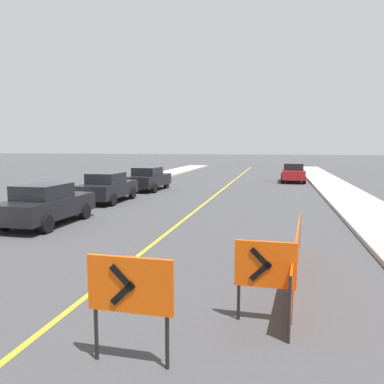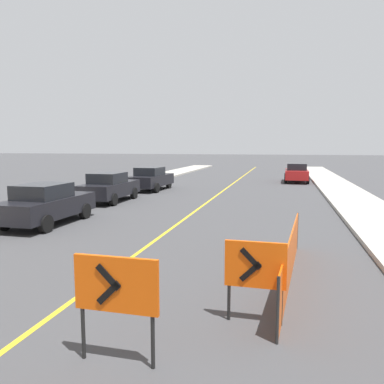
{
  "view_description": "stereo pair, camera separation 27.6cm",
  "coord_description": "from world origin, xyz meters",
  "px_view_note": "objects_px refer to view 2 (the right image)",
  "views": [
    {
      "loc": [
        3.69,
        15.53,
        3.02
      ],
      "look_at": [
        0.05,
        31.49,
        1.0
      ],
      "focal_mm": 35.0,
      "sensor_mm": 36.0,
      "label": 1
    },
    {
      "loc": [
        3.96,
        15.59,
        3.02
      ],
      "look_at": [
        0.05,
        31.49,
        1.0
      ],
      "focal_mm": 35.0,
      "sensor_mm": 36.0,
      "label": 2
    }
  ],
  "objects_px": {
    "parked_car_curb_near": "(46,204)",
    "parked_car_opposite_side": "(296,173)",
    "parked_car_curb_mid": "(109,187)",
    "parked_car_curb_far": "(151,179)",
    "arrow_barricade_secondary": "(255,268)",
    "arrow_barricade_primary": "(116,288)"
  },
  "relations": [
    {
      "from": "parked_car_curb_near",
      "to": "parked_car_opposite_side",
      "type": "relative_size",
      "value": 1.0
    },
    {
      "from": "parked_car_curb_mid",
      "to": "parked_car_curb_far",
      "type": "height_order",
      "value": "same"
    },
    {
      "from": "parked_car_curb_near",
      "to": "parked_car_curb_mid",
      "type": "height_order",
      "value": "same"
    },
    {
      "from": "parked_car_curb_near",
      "to": "parked_car_opposite_side",
      "type": "height_order",
      "value": "same"
    },
    {
      "from": "parked_car_curb_near",
      "to": "parked_car_curb_mid",
      "type": "bearing_deg",
      "value": 93.51
    },
    {
      "from": "arrow_barricade_secondary",
      "to": "parked_car_curb_far",
      "type": "relative_size",
      "value": 0.32
    },
    {
      "from": "arrow_barricade_secondary",
      "to": "parked_car_curb_mid",
      "type": "distance_m",
      "value": 15.15
    },
    {
      "from": "parked_car_curb_near",
      "to": "arrow_barricade_primary",
      "type": "bearing_deg",
      "value": -49.6
    },
    {
      "from": "arrow_barricade_primary",
      "to": "arrow_barricade_secondary",
      "type": "xyz_separation_m",
      "value": [
        1.76,
        1.68,
        -0.11
      ]
    },
    {
      "from": "arrow_barricade_secondary",
      "to": "parked_car_curb_near",
      "type": "bearing_deg",
      "value": 143.92
    },
    {
      "from": "arrow_barricade_secondary",
      "to": "parked_car_curb_mid",
      "type": "xyz_separation_m",
      "value": [
        -8.78,
        12.35,
        -0.17
      ]
    },
    {
      "from": "parked_car_curb_far",
      "to": "arrow_barricade_secondary",
      "type": "bearing_deg",
      "value": -61.62
    },
    {
      "from": "arrow_barricade_primary",
      "to": "parked_car_curb_mid",
      "type": "xyz_separation_m",
      "value": [
        -7.02,
        14.03,
        -0.29
      ]
    },
    {
      "from": "parked_car_curb_mid",
      "to": "parked_car_opposite_side",
      "type": "bearing_deg",
      "value": 53.32
    },
    {
      "from": "arrow_barricade_primary",
      "to": "parked_car_curb_mid",
      "type": "bearing_deg",
      "value": 117.07
    },
    {
      "from": "arrow_barricade_primary",
      "to": "parked_car_opposite_side",
      "type": "distance_m",
      "value": 28.0
    },
    {
      "from": "parked_car_curb_near",
      "to": "parked_car_opposite_side",
      "type": "xyz_separation_m",
      "value": [
        9.91,
        19.83,
        0.0
      ]
    },
    {
      "from": "arrow_barricade_primary",
      "to": "parked_car_opposite_side",
      "type": "bearing_deg",
      "value": 83.9
    },
    {
      "from": "parked_car_opposite_side",
      "to": "arrow_barricade_secondary",
      "type": "bearing_deg",
      "value": -92.72
    },
    {
      "from": "arrow_barricade_primary",
      "to": "parked_car_curb_far",
      "type": "bearing_deg",
      "value": 109.27
    },
    {
      "from": "parked_car_curb_near",
      "to": "parked_car_curb_far",
      "type": "xyz_separation_m",
      "value": [
        0.04,
        11.58,
        0.0
      ]
    },
    {
      "from": "parked_car_curb_mid",
      "to": "parked_car_opposite_side",
      "type": "relative_size",
      "value": 1.0
    }
  ]
}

